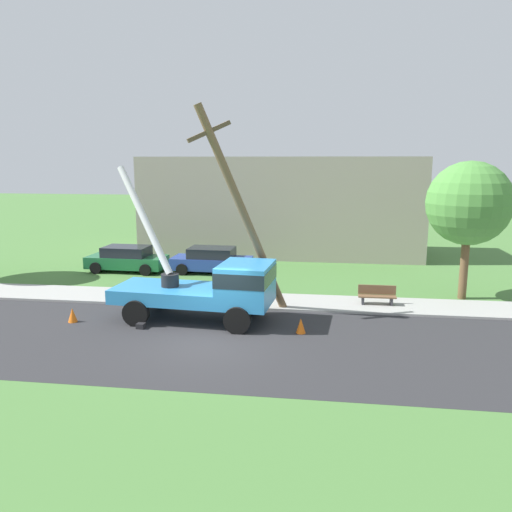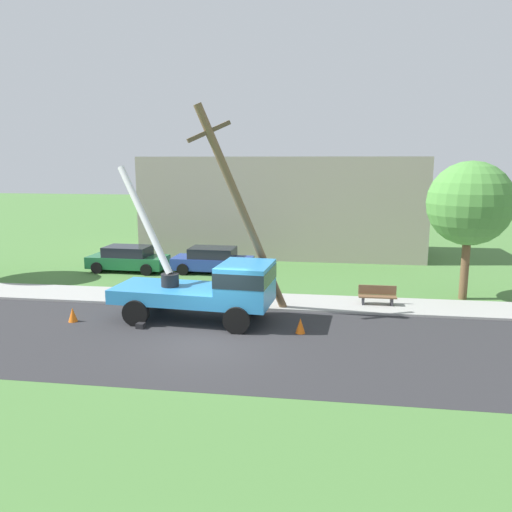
% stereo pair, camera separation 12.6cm
% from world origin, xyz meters
% --- Properties ---
extents(ground_plane, '(120.00, 120.00, 0.00)m').
position_xyz_m(ground_plane, '(0.00, 12.00, 0.00)').
color(ground_plane, '#477538').
extents(road_asphalt, '(80.00, 7.85, 0.01)m').
position_xyz_m(road_asphalt, '(0.00, 0.00, 0.00)').
color(road_asphalt, '#2B2B2D').
rests_on(road_asphalt, ground).
extents(sidewalk_strip, '(80.00, 2.51, 0.10)m').
position_xyz_m(sidewalk_strip, '(0.00, 5.18, 0.05)').
color(sidewalk_strip, '#9E9E99').
rests_on(sidewalk_strip, ground).
extents(utility_truck, '(6.74, 3.27, 5.98)m').
position_xyz_m(utility_truck, '(-0.33, 2.27, 1.41)').
color(utility_truck, '#2D84C6').
rests_on(utility_truck, ground).
extents(leaning_utility_pole, '(3.75, 2.28, 8.37)m').
position_xyz_m(leaning_utility_pole, '(0.62, 3.38, 4.27)').
color(leaning_utility_pole, brown).
rests_on(leaning_utility_pole, ground).
extents(traffic_cone_ahead, '(0.36, 0.36, 0.56)m').
position_xyz_m(traffic_cone_ahead, '(3.12, 1.31, 0.28)').
color(traffic_cone_ahead, orange).
rests_on(traffic_cone_ahead, ground).
extents(traffic_cone_behind, '(0.36, 0.36, 0.56)m').
position_xyz_m(traffic_cone_behind, '(-5.74, 1.37, 0.28)').
color(traffic_cone_behind, orange).
rests_on(traffic_cone_behind, ground).
extents(traffic_cone_curbside, '(0.36, 0.36, 0.56)m').
position_xyz_m(traffic_cone_curbside, '(1.24, 3.48, 0.28)').
color(traffic_cone_curbside, orange).
rests_on(traffic_cone_curbside, ground).
extents(parked_sedan_green, '(4.46, 2.12, 1.42)m').
position_xyz_m(parked_sedan_green, '(-7.18, 10.44, 0.71)').
color(parked_sedan_green, '#1E6638').
rests_on(parked_sedan_green, ground).
extents(parked_sedan_blue, '(4.46, 2.12, 1.42)m').
position_xyz_m(parked_sedan_blue, '(-2.34, 10.73, 0.71)').
color(parked_sedan_blue, '#263F99').
rests_on(parked_sedan_blue, ground).
extents(park_bench, '(1.60, 0.45, 0.90)m').
position_xyz_m(park_bench, '(6.17, 5.25, 0.46)').
color(park_bench, brown).
rests_on(park_bench, ground).
extents(roadside_tree_near, '(3.70, 3.70, 6.18)m').
position_xyz_m(roadside_tree_near, '(10.12, 7.04, 4.31)').
color(roadside_tree_near, brown).
rests_on(roadside_tree_near, ground).
extents(lowrise_building_backdrop, '(18.00, 6.00, 6.40)m').
position_xyz_m(lowrise_building_backdrop, '(0.89, 17.46, 3.20)').
color(lowrise_building_backdrop, '#A5998C').
rests_on(lowrise_building_backdrop, ground).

